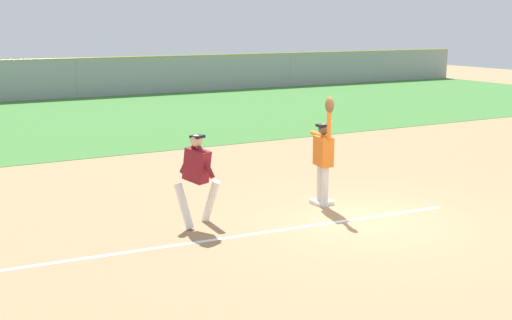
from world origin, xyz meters
TOP-DOWN VIEW (x-y plane):
  - ground_plane at (0.00, 0.00)m, footprint 72.55×72.55m
  - outfield_grass at (0.00, 15.84)m, footprint 50.86×15.28m
  - chalk_foul_line at (-4.08, 0.43)m, footprint 11.97×1.03m
  - first_base at (-0.08, 1.33)m, footprint 0.39×0.39m
  - fielder at (-0.15, 1.20)m, footprint 0.31×0.90m
  - runner at (-2.93, 1.23)m, footprint 0.89×0.80m
  - baseball at (0.03, 1.26)m, footprint 0.07×0.07m
  - outfield_fence at (-0.00, 23.48)m, footprint 50.94×0.08m
  - parked_car_red at (-2.18, 26.53)m, footprint 4.55×2.43m
  - parked_car_black at (3.67, 26.70)m, footprint 4.49×2.29m
  - parked_car_blue at (9.60, 25.86)m, footprint 4.53×2.38m

SIDE VIEW (x-z plane):
  - ground_plane at x=0.00m, z-range 0.00..0.00m
  - chalk_foul_line at x=-4.08m, z-range 0.00..0.01m
  - outfield_grass at x=0.00m, z-range 0.00..0.01m
  - first_base at x=-0.08m, z-range 0.00..0.08m
  - parked_car_red at x=-2.18m, z-range 0.05..1.30m
  - parked_car_black at x=3.67m, z-range 0.05..1.30m
  - parked_car_blue at x=9.60m, z-range 0.05..1.30m
  - runner at x=-2.93m, z-range 0.14..1.86m
  - outfield_fence at x=0.00m, z-range 0.00..2.02m
  - fielder at x=-0.15m, z-range -0.02..2.26m
  - baseball at x=0.03m, z-range 1.70..1.77m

